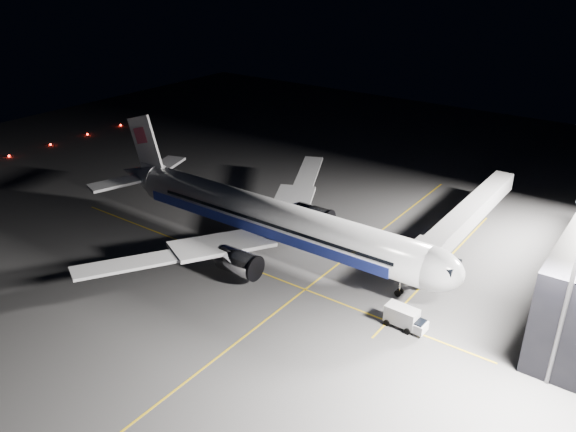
# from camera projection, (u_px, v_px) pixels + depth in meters

# --- Properties ---
(ground) EXTENTS (200.00, 200.00, 0.00)m
(ground) POSITION_uv_depth(u_px,v_px,m) (273.00, 250.00, 83.19)
(ground) COLOR #4C4C4F
(ground) RESTS_ON ground
(guide_line_main) EXTENTS (0.25, 80.00, 0.01)m
(guide_line_main) POSITION_uv_depth(u_px,v_px,m) (330.00, 271.00, 77.86)
(guide_line_main) COLOR gold
(guide_line_main) RESTS_ON ground
(guide_line_cross) EXTENTS (70.00, 0.25, 0.01)m
(guide_line_cross) POSITION_uv_depth(u_px,v_px,m) (247.00, 267.00, 78.79)
(guide_line_cross) COLOR gold
(guide_line_cross) RESTS_ON ground
(guide_line_side) EXTENTS (0.25, 40.00, 0.01)m
(guide_line_side) POSITION_uv_depth(u_px,v_px,m) (440.00, 267.00, 78.79)
(guide_line_side) COLOR gold
(guide_line_side) RESTS_ON ground
(airliner) EXTENTS (61.48, 54.22, 16.64)m
(airliner) POSITION_uv_depth(u_px,v_px,m) (266.00, 217.00, 81.58)
(airliner) COLOR silver
(airliner) RESTS_ON ground
(jet_bridge) EXTENTS (3.60, 34.40, 6.30)m
(jet_bridge) POSITION_uv_depth(u_px,v_px,m) (465.00, 218.00, 82.76)
(jet_bridge) COLOR #B2B2B7
(jet_bridge) RESTS_ON ground
(floodlight_mast_south) EXTENTS (2.40, 0.67, 20.70)m
(floodlight_mast_south) POSITION_uv_depth(u_px,v_px,m) (572.00, 279.00, 52.23)
(floodlight_mast_south) COLOR #59595E
(floodlight_mast_south) RESTS_ON ground
(taxiway_lights) EXTENTS (0.44, 60.44, 0.44)m
(taxiway_lights) POSITION_uv_depth(u_px,v_px,m) (9.00, 156.00, 121.49)
(taxiway_lights) COLOR #FF140A
(taxiway_lights) RESTS_ON ground
(service_truck) EXTENTS (5.08, 2.41, 2.55)m
(service_truck) POSITION_uv_depth(u_px,v_px,m) (405.00, 318.00, 65.45)
(service_truck) COLOR silver
(service_truck) RESTS_ON ground
(baggage_tug) EXTENTS (3.25, 2.97, 1.92)m
(baggage_tug) POSITION_uv_depth(u_px,v_px,m) (313.00, 225.00, 88.97)
(baggage_tug) COLOR black
(baggage_tug) RESTS_ON ground
(safety_cone_a) EXTENTS (0.38, 0.38, 0.57)m
(safety_cone_a) POSITION_uv_depth(u_px,v_px,m) (284.00, 234.00, 87.43)
(safety_cone_a) COLOR #DE3B09
(safety_cone_a) RESTS_ON ground
(safety_cone_b) EXTENTS (0.40, 0.40, 0.60)m
(safety_cone_b) POSITION_uv_depth(u_px,v_px,m) (294.00, 237.00, 86.53)
(safety_cone_b) COLOR #DE3B09
(safety_cone_b) RESTS_ON ground
(safety_cone_c) EXTENTS (0.39, 0.39, 0.59)m
(safety_cone_c) POSITION_uv_depth(u_px,v_px,m) (268.00, 232.00, 88.08)
(safety_cone_c) COLOR #DE3B09
(safety_cone_c) RESTS_ON ground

